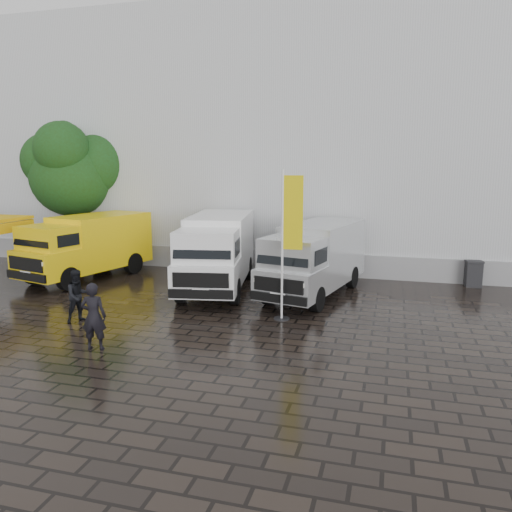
{
  "coord_description": "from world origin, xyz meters",
  "views": [
    {
      "loc": [
        4.21,
        -13.59,
        4.82
      ],
      "look_at": [
        -0.19,
        2.2,
        1.82
      ],
      "focal_mm": 35.0,
      "sensor_mm": 36.0,
      "label": 1
    }
  ],
  "objects_px": {
    "van_yellow": "(86,248)",
    "wheelie_bin": "(473,274)",
    "van_white": "(217,253)",
    "person_front": "(94,316)",
    "flagpole": "(288,238)",
    "person_tent": "(78,296)",
    "van_silver": "(314,261)"
  },
  "relations": [
    {
      "from": "van_yellow",
      "to": "person_front",
      "type": "distance_m",
      "value": 8.93
    },
    {
      "from": "van_silver",
      "to": "flagpole",
      "type": "bearing_deg",
      "value": -83.04
    },
    {
      "from": "van_white",
      "to": "person_front",
      "type": "distance_m",
      "value": 7.13
    },
    {
      "from": "van_yellow",
      "to": "wheelie_bin",
      "type": "relative_size",
      "value": 5.48
    },
    {
      "from": "van_white",
      "to": "flagpole",
      "type": "height_order",
      "value": "flagpole"
    },
    {
      "from": "van_yellow",
      "to": "person_front",
      "type": "height_order",
      "value": "van_yellow"
    },
    {
      "from": "van_yellow",
      "to": "person_front",
      "type": "xyz_separation_m",
      "value": [
        5.13,
        -7.3,
        -0.43
      ]
    },
    {
      "from": "van_white",
      "to": "van_silver",
      "type": "bearing_deg",
      "value": -9.26
    },
    {
      "from": "van_silver",
      "to": "person_front",
      "type": "bearing_deg",
      "value": -110.65
    },
    {
      "from": "person_front",
      "to": "person_tent",
      "type": "bearing_deg",
      "value": -59.9
    },
    {
      "from": "van_white",
      "to": "van_yellow",
      "type": "bearing_deg",
      "value": 167.35
    },
    {
      "from": "van_silver",
      "to": "person_front",
      "type": "xyz_separation_m",
      "value": [
        -4.7,
        -7.13,
        -0.42
      ]
    },
    {
      "from": "person_front",
      "to": "person_tent",
      "type": "distance_m",
      "value": 2.71
    },
    {
      "from": "van_yellow",
      "to": "wheelie_bin",
      "type": "xyz_separation_m",
      "value": [
        15.78,
        2.9,
        -0.81
      ]
    },
    {
      "from": "van_yellow",
      "to": "van_white",
      "type": "distance_m",
      "value": 6.03
    },
    {
      "from": "van_white",
      "to": "flagpole",
      "type": "bearing_deg",
      "value": -52.73
    },
    {
      "from": "van_white",
      "to": "wheelie_bin",
      "type": "height_order",
      "value": "van_white"
    },
    {
      "from": "flagpole",
      "to": "wheelie_bin",
      "type": "bearing_deg",
      "value": 45.09
    },
    {
      "from": "van_silver",
      "to": "person_tent",
      "type": "height_order",
      "value": "van_silver"
    },
    {
      "from": "van_yellow",
      "to": "van_silver",
      "type": "relative_size",
      "value": 0.95
    },
    {
      "from": "flagpole",
      "to": "person_tent",
      "type": "xyz_separation_m",
      "value": [
        -6.22,
        -1.91,
        -1.78
      ]
    },
    {
      "from": "van_yellow",
      "to": "van_white",
      "type": "xyz_separation_m",
      "value": [
        6.03,
        -0.24,
        0.09
      ]
    },
    {
      "from": "van_white",
      "to": "flagpole",
      "type": "relative_size",
      "value": 1.4
    },
    {
      "from": "van_yellow",
      "to": "wheelie_bin",
      "type": "bearing_deg",
      "value": 24.42
    },
    {
      "from": "wheelie_bin",
      "to": "van_silver",
      "type": "bearing_deg",
      "value": -156.75
    },
    {
      "from": "wheelie_bin",
      "to": "person_tent",
      "type": "height_order",
      "value": "person_tent"
    },
    {
      "from": "person_tent",
      "to": "wheelie_bin",
      "type": "bearing_deg",
      "value": -21.99
    },
    {
      "from": "flagpole",
      "to": "person_tent",
      "type": "height_order",
      "value": "flagpole"
    },
    {
      "from": "van_silver",
      "to": "wheelie_bin",
      "type": "distance_m",
      "value": 6.75
    },
    {
      "from": "van_yellow",
      "to": "person_tent",
      "type": "height_order",
      "value": "van_yellow"
    },
    {
      "from": "van_white",
      "to": "flagpole",
      "type": "distance_m",
      "value": 4.85
    },
    {
      "from": "flagpole",
      "to": "van_white",
      "type": "bearing_deg",
      "value": 137.65
    }
  ]
}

